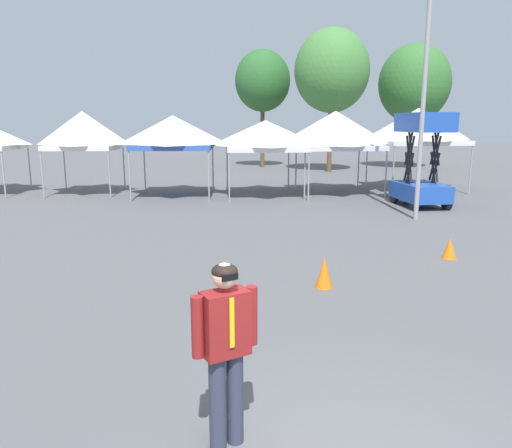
# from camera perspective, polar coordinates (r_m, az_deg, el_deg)

# --- Properties ---
(canopy_tent_behind_left) EXTENTS (2.88, 2.88, 3.47)m
(canopy_tent_behind_left) POSITION_cam_1_polar(r_m,az_deg,el_deg) (22.33, -19.43, 10.20)
(canopy_tent_behind_left) COLOR #9E9EA3
(canopy_tent_behind_left) RESTS_ON ground
(canopy_tent_center) EXTENTS (3.29, 3.29, 3.29)m
(canopy_tent_center) POSITION_cam_1_polar(r_m,az_deg,el_deg) (20.67, -9.59, 10.44)
(canopy_tent_center) COLOR #9E9EA3
(canopy_tent_center) RESTS_ON ground
(canopy_tent_right_of_center) EXTENTS (3.26, 3.26, 3.10)m
(canopy_tent_right_of_center) POSITION_cam_1_polar(r_m,az_deg,el_deg) (20.35, 1.09, 10.23)
(canopy_tent_right_of_center) COLOR #9E9EA3
(canopy_tent_right_of_center) RESTS_ON ground
(canopy_tent_left_of_center) EXTENTS (3.70, 3.70, 3.48)m
(canopy_tent_left_of_center) POSITION_cam_1_polar(r_m,az_deg,el_deg) (21.39, 9.18, 10.70)
(canopy_tent_left_of_center) COLOR #9E9EA3
(canopy_tent_left_of_center) RESTS_ON ground
(canopy_tent_far_left) EXTENTS (3.69, 3.69, 3.64)m
(canopy_tent_far_left) POSITION_cam_1_polar(r_m,az_deg,el_deg) (23.41, 18.27, 10.72)
(canopy_tent_far_left) COLOR #9E9EA3
(canopy_tent_far_left) RESTS_ON ground
(scissor_lift) EXTENTS (1.56, 2.39, 3.34)m
(scissor_lift) POSITION_cam_1_polar(r_m,az_deg,el_deg) (18.78, 18.58, 5.15)
(scissor_lift) COLOR black
(scissor_lift) RESTS_ON ground
(person_foreground) EXTENTS (0.60, 0.40, 1.78)m
(person_foreground) POSITION_cam_1_polar(r_m,az_deg,el_deg) (4.58, -3.55, -13.55)
(person_foreground) COLOR #33384C
(person_foreground) RESTS_ON ground
(light_pole_near_lift) EXTENTS (0.36, 0.36, 9.62)m
(light_pole_near_lift) POSITION_cam_1_polar(r_m,az_deg,el_deg) (16.19, 19.27, 19.56)
(light_pole_near_lift) COLOR #9E9EA3
(light_pole_near_lift) RESTS_ON ground
(tree_behind_tents_left) EXTENTS (4.49, 4.49, 8.52)m
(tree_behind_tents_left) POSITION_cam_1_polar(r_m,az_deg,el_deg) (31.13, 8.79, 17.15)
(tree_behind_tents_left) COLOR brown
(tree_behind_tents_left) RESTS_ON ground
(tree_behind_tents_right) EXTENTS (3.69, 3.69, 7.77)m
(tree_behind_tents_right) POSITION_cam_1_polar(r_m,az_deg,el_deg) (34.14, 0.77, 16.24)
(tree_behind_tents_right) COLOR brown
(tree_behind_tents_right) RESTS_ON ground
(tree_behind_tents_center) EXTENTS (4.58, 4.58, 8.02)m
(tree_behind_tents_center) POSITION_cam_1_polar(r_m,az_deg,el_deg) (34.71, 17.89, 15.24)
(tree_behind_tents_center) COLOR brown
(tree_behind_tents_center) RESTS_ON ground
(traffic_cone_lot_center) EXTENTS (0.32, 0.32, 0.46)m
(traffic_cone_lot_center) POSITION_cam_1_polar(r_m,az_deg,el_deg) (11.84, 21.53, -2.64)
(traffic_cone_lot_center) COLOR orange
(traffic_cone_lot_center) RESTS_ON ground
(traffic_cone_near_barrier) EXTENTS (0.32, 0.32, 0.58)m
(traffic_cone_near_barrier) POSITION_cam_1_polar(r_m,az_deg,el_deg) (9.16, 7.92, -5.56)
(traffic_cone_near_barrier) COLOR orange
(traffic_cone_near_barrier) RESTS_ON ground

